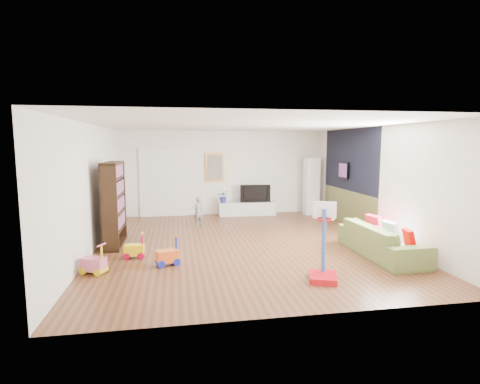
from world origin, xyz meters
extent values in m
cube|color=brown|center=(0.00, 0.00, 0.00)|extent=(6.50, 7.50, 0.00)
cube|color=white|center=(0.00, 0.00, 2.70)|extent=(6.50, 7.50, 0.00)
cube|color=silver|center=(0.00, 3.75, 1.35)|extent=(6.50, 0.00, 2.70)
cube|color=silver|center=(0.00, -3.75, 1.35)|extent=(6.50, 0.00, 2.70)
cube|color=silver|center=(-3.25, 0.00, 1.35)|extent=(0.00, 7.50, 2.70)
cube|color=white|center=(3.25, 0.00, 1.35)|extent=(0.00, 7.50, 2.70)
cube|color=black|center=(3.23, 1.40, 1.85)|extent=(0.01, 3.20, 1.70)
cube|color=brown|center=(3.23, 1.40, 0.50)|extent=(0.01, 3.20, 1.00)
cube|color=white|center=(-1.90, 3.71, 1.05)|extent=(1.45, 0.06, 2.10)
cube|color=gold|center=(-0.25, 3.71, 1.55)|extent=(0.62, 0.06, 0.92)
cube|color=#7F3F8C|center=(3.17, 1.60, 1.55)|extent=(0.04, 0.56, 0.46)
cube|color=silver|center=(0.76, 3.44, 0.21)|extent=(1.84, 0.52, 0.43)
cube|color=white|center=(2.85, 3.26, 0.92)|extent=(0.44, 0.44, 1.84)
cube|color=black|center=(-2.88, 0.36, 0.94)|extent=(0.35, 1.29, 1.89)
imported|color=olive|center=(2.63, -1.42, 0.32)|extent=(0.90, 2.23, 0.65)
cube|color=red|center=(0.91, -2.54, 0.66)|extent=(0.62, 0.68, 1.32)
cube|color=yellow|center=(-2.35, -0.71, 0.26)|extent=(0.40, 0.26, 0.51)
cube|color=orange|center=(-1.69, -1.29, 0.27)|extent=(0.47, 0.36, 0.55)
cube|color=#CB5778|center=(-2.96, -1.55, 0.27)|extent=(0.47, 0.39, 0.54)
imported|color=slate|center=(-0.91, 1.97, 0.42)|extent=(0.37, 0.32, 0.84)
imported|color=black|center=(1.02, 3.46, 0.71)|extent=(0.98, 0.19, 0.56)
imported|color=navy|center=(-0.01, 3.42, 0.63)|extent=(0.41, 0.37, 0.41)
cube|color=#CE0800|center=(2.81, -2.06, 0.51)|extent=(0.18, 0.37, 0.36)
cube|color=white|center=(2.82, -1.43, 0.51)|extent=(0.14, 0.41, 0.40)
cube|color=#B11630|center=(2.84, -0.75, 0.51)|extent=(0.20, 0.42, 0.41)
camera|label=1|loc=(-1.50, -8.28, 2.27)|focal=28.00mm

